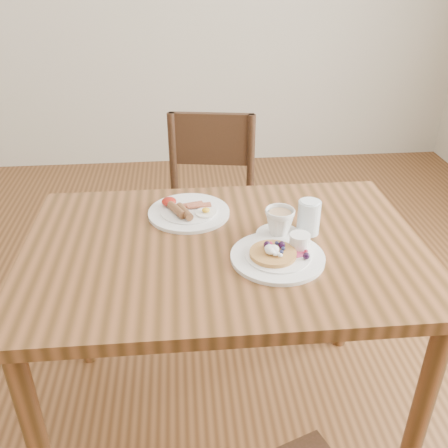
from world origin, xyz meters
name	(u,v)px	position (x,y,z in m)	size (l,w,h in m)	color
ground	(224,414)	(0.00, 0.00, 0.00)	(5.00, 5.00, 0.00)	#533117
dining_table	(224,271)	(0.00, 0.00, 0.65)	(1.20, 0.80, 0.75)	brown
chair_far	(210,205)	(0.00, 0.75, 0.49)	(0.48, 0.48, 0.88)	#3C2015
pancake_plate	(279,254)	(0.15, -0.09, 0.76)	(0.27, 0.27, 0.06)	white
breakfast_plate	(188,211)	(-0.10, 0.20, 0.76)	(0.27, 0.27, 0.04)	white
teacup_saucer	(279,224)	(0.17, 0.03, 0.79)	(0.14, 0.14, 0.09)	white
water_glass	(309,217)	(0.27, 0.05, 0.80)	(0.07, 0.07, 0.11)	silver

